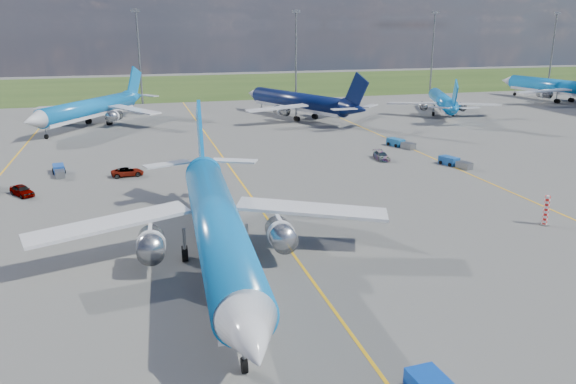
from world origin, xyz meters
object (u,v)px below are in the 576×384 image
object	(u,v)px
bg_jet_ene	(555,101)
baggage_tug_e	(400,143)
service_car_c	(381,156)
bg_jet_ne	(441,114)
warning_post	(546,210)
bg_jet_nnw	(91,127)
service_car_b	(127,172)
bg_jet_n	(298,118)
service_car_a	(22,190)
baggage_tug_w	(454,162)
baggage_tug_c	(59,171)
main_airliner	(220,270)

from	to	relation	value
bg_jet_ene	baggage_tug_e	size ratio (longest dim) A/B	7.44
baggage_tug_e	service_car_c	bearing A→B (deg)	-150.47
bg_jet_ne	bg_jet_ene	xyz separation A→B (m)	(39.92, 11.99, 0.00)
warning_post	bg_jet_ne	xyz separation A→B (m)	(27.16, 66.45, -1.50)
bg_jet_nnw	service_car_b	bearing A→B (deg)	-48.75
bg_jet_n	service_car_b	size ratio (longest dim) A/B	9.55
service_car_a	baggage_tug_w	xyz separation A→B (m)	(55.91, -0.61, -0.11)
baggage_tug_c	main_airliner	bearing A→B (deg)	-75.37
baggage_tug_c	baggage_tug_w	bearing A→B (deg)	-19.77
warning_post	bg_jet_nnw	size ratio (longest dim) A/B	0.08
bg_jet_ne	baggage_tug_e	distance (m)	37.74
bg_jet_n	baggage_tug_e	xyz separation A→B (m)	(7.81, -32.10, 0.56)
baggage_tug_w	bg_jet_n	bearing A→B (deg)	83.38
bg_jet_nnw	service_car_a	distance (m)	46.70
service_car_b	service_car_c	distance (m)	35.93
main_airliner	bg_jet_nnw	bearing A→B (deg)	103.76
bg_jet_n	baggage_tug_w	xyz separation A→B (m)	(9.35, -45.86, 0.54)
service_car_b	service_car_c	size ratio (longest dim) A/B	1.02
bg_jet_nnw	baggage_tug_e	bearing A→B (deg)	-2.21
bg_jet_nnw	service_car_b	world-z (taller)	bg_jet_nnw
service_car_a	baggage_tug_c	size ratio (longest dim) A/B	0.77
baggage_tug_c	bg_jet_nnw	bearing A→B (deg)	77.81
baggage_tug_c	bg_jet_ne	bearing A→B (deg)	14.25
baggage_tug_e	bg_jet_ene	bearing A→B (deg)	13.69
bg_jet_n	baggage_tug_w	world-z (taller)	bg_jet_n
bg_jet_ene	main_airliner	world-z (taller)	main_airliner
main_airliner	service_car_a	size ratio (longest dim) A/B	11.14
service_car_b	baggage_tug_e	bearing A→B (deg)	-88.23
main_airliner	baggage_tug_w	world-z (taller)	main_airliner
service_car_c	bg_jet_ne	bearing A→B (deg)	54.77
service_car_c	bg_jet_nnw	bearing A→B (deg)	141.51
bg_jet_n	baggage_tug_e	bearing A→B (deg)	80.79
bg_jet_ene	baggage_tug_e	distance (m)	76.12
bg_jet_n	bg_jet_ene	world-z (taller)	bg_jet_ene
service_car_a	baggage_tug_e	size ratio (longest dim) A/B	0.69
main_airliner	baggage_tug_c	bearing A→B (deg)	116.81
warning_post	baggage_tug_w	bearing A→B (deg)	79.51
service_car_c	baggage_tug_w	bearing A→B (deg)	-32.29
baggage_tug_c	baggage_tug_e	size ratio (longest dim) A/B	0.90
bg_jet_ene	service_car_a	xyz separation A→B (m)	(-118.58, -54.03, 0.65)
service_car_b	warning_post	bearing A→B (deg)	-135.27
main_airliner	baggage_tug_w	bearing A→B (deg)	38.05
bg_jet_n	bg_jet_ene	bearing A→B (deg)	164.07
main_airliner	baggage_tug_c	world-z (taller)	main_airliner
service_car_c	baggage_tug_c	size ratio (longest dim) A/B	0.82
service_car_a	baggage_tug_e	bearing A→B (deg)	-20.44
baggage_tug_e	service_car_a	bearing A→B (deg)	174.80
bg_jet_n	baggage_tug_c	xyz separation A→B (m)	(-43.52, -35.95, 0.51)
service_car_b	service_car_c	bearing A→B (deg)	-98.24
bg_jet_nnw	main_airliner	distance (m)	74.32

